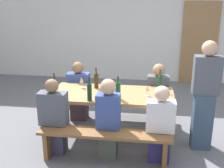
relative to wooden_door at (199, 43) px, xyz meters
name	(u,v)px	position (x,y,z in m)	size (l,w,h in m)	color
ground_plane	(112,136)	(-1.81, -3.25, -1.05)	(24.00, 24.00, 0.00)	slate
back_wall	(130,20)	(-1.81, 0.14, 0.55)	(14.00, 0.20, 3.20)	silver
wooden_door	(199,43)	(0.00, 0.00, 0.00)	(0.90, 0.06, 2.10)	#9E7247
tasting_table	(112,98)	(-1.81, -3.25, -0.38)	(1.93, 0.88, 0.75)	#9E7247
bench_near	(104,139)	(-1.81, -3.99, -0.70)	(1.83, 0.30, 0.45)	brown
bench_far	(117,100)	(-1.81, -2.51, -0.70)	(1.83, 0.30, 0.45)	brown
wine_bottle_0	(89,92)	(-2.09, -3.62, -0.17)	(0.07, 0.07, 0.36)	#143319
wine_bottle_1	(96,80)	(-2.10, -3.04, -0.17)	(0.07, 0.07, 0.34)	#332814
wine_bottle_2	(55,87)	(-2.67, -3.45, -0.17)	(0.07, 0.07, 0.35)	#332814
wine_bottle_3	(118,90)	(-1.69, -3.48, -0.17)	(0.08, 0.08, 0.34)	#194723
wine_bottle_4	(160,83)	(-1.07, -3.00, -0.17)	(0.07, 0.07, 0.34)	#194723
wine_glass_0	(147,88)	(-1.27, -3.31, -0.17)	(0.08, 0.08, 0.17)	silver
wine_glass_1	(82,80)	(-2.35, -3.04, -0.17)	(0.07, 0.07, 0.18)	silver
seated_guest_near_0	(54,119)	(-2.57, -3.84, -0.52)	(0.40, 0.24, 1.12)	#373349
seated_guest_near_1	(108,120)	(-1.78, -3.84, -0.49)	(0.33, 0.24, 1.16)	#474E43
seated_guest_near_2	(160,126)	(-1.07, -3.84, -0.53)	(0.39, 0.24, 1.09)	navy
seated_guest_far_0	(79,93)	(-2.51, -2.66, -0.53)	(0.40, 0.24, 1.09)	#412F39
seated_guest_far_1	(157,96)	(-1.08, -2.66, -0.52)	(0.37, 0.24, 1.11)	#324E50
standing_host	(204,98)	(-0.43, -3.40, -0.25)	(0.38, 0.24, 1.63)	#394D65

